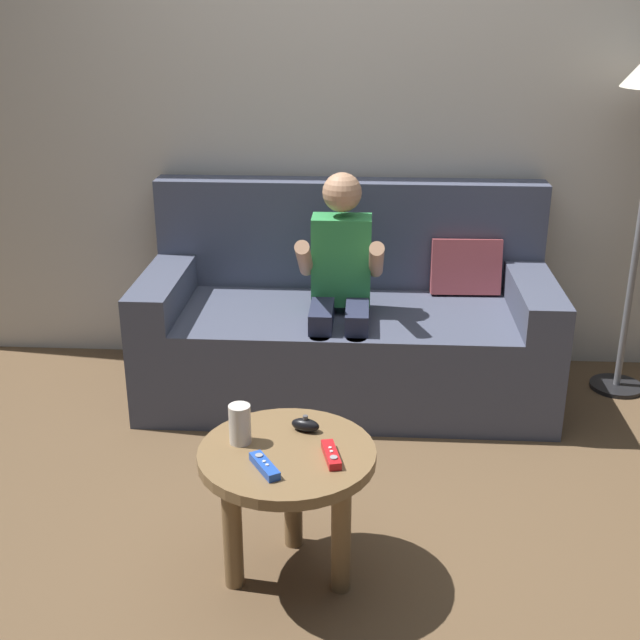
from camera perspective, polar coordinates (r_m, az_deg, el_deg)
The scene contains 9 objects.
ground_plane at distance 2.88m, azimuth 2.28°, elevation -14.48°, with size 8.89×8.89×0.00m, color brown.
wall_back at distance 3.86m, azimuth 3.13°, elevation 14.90°, with size 4.45×0.05×2.50m, color beige.
couch at distance 3.71m, azimuth 1.96°, elevation -0.33°, with size 1.79×0.80×0.92m.
person_seated_on_couch at distance 3.44m, azimuth 1.43°, elevation 2.63°, with size 0.35×0.44×1.02m.
coffee_table at distance 2.50m, azimuth -2.27°, elevation -10.69°, with size 0.53×0.53×0.45m.
game_remote_blue_near_edge at distance 2.35m, azimuth -3.88°, elevation -10.08°, with size 0.10×0.14×0.03m.
nunchuk_black at distance 2.53m, azimuth -1.02°, elevation -7.29°, with size 0.10×0.07×0.05m.
game_remote_red_far_corner at distance 2.40m, azimuth 0.78°, elevation -9.35°, with size 0.07×0.14×0.03m.
soda_can at distance 2.46m, azimuth -5.59°, elevation -7.21°, with size 0.07×0.07×0.12m, color silver.
Camera 1 is at (0.03, -2.33, 1.70)m, focal length 46.04 mm.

